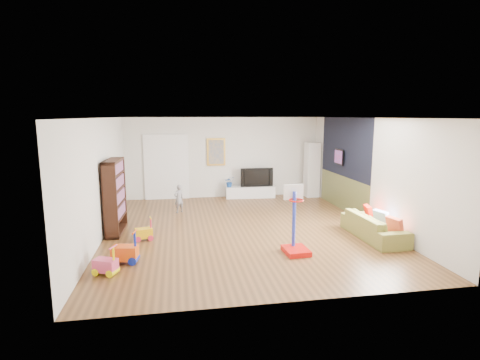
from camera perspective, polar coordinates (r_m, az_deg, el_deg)
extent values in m
cube|color=brown|center=(9.30, 0.42, -7.41)|extent=(6.50, 7.50, 0.00)
cube|color=white|center=(8.89, 0.44, 9.46)|extent=(6.50, 7.50, 0.00)
cube|color=silver|center=(12.67, -2.54, 3.43)|extent=(6.50, 0.00, 2.70)
cube|color=silver|center=(5.42, 7.39, -5.27)|extent=(6.50, 0.00, 2.70)
cube|color=silver|center=(9.02, -20.35, 0.24)|extent=(0.00, 7.50, 2.70)
cube|color=white|center=(10.08, 18.94, 1.26)|extent=(0.00, 7.50, 2.70)
cube|color=black|center=(11.26, 15.63, 4.84)|extent=(0.01, 3.20, 1.70)
cube|color=brown|center=(11.45, 15.32, -1.91)|extent=(0.01, 3.20, 1.00)
cube|color=white|center=(12.58, -11.13, 1.83)|extent=(1.45, 0.06, 2.10)
cube|color=gold|center=(12.59, -3.65, 4.29)|extent=(0.62, 0.06, 0.92)
cube|color=#7F3F8C|center=(11.44, 14.84, 3.43)|extent=(0.04, 0.56, 0.46)
cube|color=silver|center=(12.70, 1.56, -1.83)|extent=(1.67, 0.49, 0.39)
cube|color=silver|center=(12.99, 10.89, 1.54)|extent=(0.45, 0.45, 1.86)
cube|color=black|center=(9.30, -18.52, -2.39)|extent=(0.36, 1.20, 1.74)
imported|color=olive|center=(9.07, 19.73, -6.68)|extent=(0.78, 1.88, 0.54)
cube|color=#BD0F0A|center=(7.59, 8.64, -6.06)|extent=(0.51, 0.60, 1.39)
cube|color=#E4AA0A|center=(8.67, -14.48, -7.27)|extent=(0.42, 0.30, 0.51)
cube|color=#DC4D12|center=(7.46, -17.17, -9.75)|extent=(0.51, 0.36, 0.62)
cube|color=#D14067|center=(7.07, -19.85, -11.42)|extent=(0.46, 0.38, 0.52)
imported|color=gray|center=(10.85, -9.30, -2.82)|extent=(0.36, 0.33, 0.82)
imported|color=black|center=(12.67, 2.49, 0.49)|extent=(1.10, 0.16, 0.64)
imported|color=#184491|center=(12.51, -1.59, -0.27)|extent=(0.34, 0.29, 0.36)
cube|color=#BC4328|center=(8.67, 22.52, -6.52)|extent=(0.19, 0.40, 0.39)
cube|color=silver|center=(9.14, 20.76, -5.59)|extent=(0.20, 0.41, 0.40)
cube|color=red|center=(9.57, 19.03, -4.81)|extent=(0.18, 0.39, 0.38)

